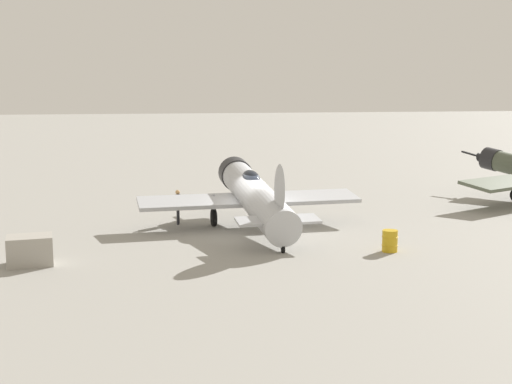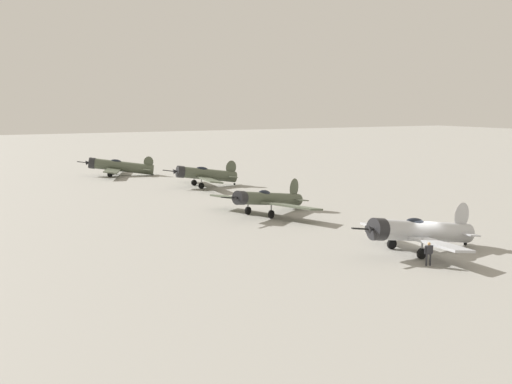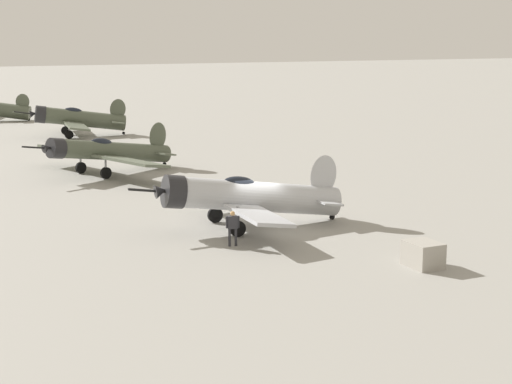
{
  "view_description": "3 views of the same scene",
  "coord_description": "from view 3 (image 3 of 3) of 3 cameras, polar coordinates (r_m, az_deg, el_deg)",
  "views": [
    {
      "loc": [
        28.05,
        -7.77,
        6.12
      ],
      "look_at": [
        -0.0,
        0.0,
        1.8
      ],
      "focal_mm": 45.57,
      "sensor_mm": 36.0,
      "label": 1
    },
    {
      "loc": [
        -31.38,
        -32.49,
        11.02
      ],
      "look_at": [
        -1.99,
        23.42,
        1.6
      ],
      "focal_mm": 41.27,
      "sensor_mm": 36.0,
      "label": 2
    },
    {
      "loc": [
        -16.48,
        -38.37,
        9.9
      ],
      "look_at": [
        -0.0,
        0.0,
        1.8
      ],
      "focal_mm": 58.96,
      "sensor_mm": 36.0,
      "label": 3
    }
  ],
  "objects": [
    {
      "name": "ground_crew_mechanic",
      "position": [
        38.87,
        -1.6,
        -2.25
      ],
      "size": [
        0.63,
        0.32,
        1.66
      ],
      "rotation": [
        0.0,
        0.0,
        1.34
      ],
      "color": "#2D2D33",
      "rests_on": "ground_plane"
    },
    {
      "name": "airplane_mid_apron",
      "position": [
        59.1,
        -10.1,
        2.72
      ],
      "size": [
        11.11,
        12.98,
        3.37
      ],
      "rotation": [
        0.0,
        0.0,
        3.51
      ],
      "color": "#4C5442",
      "rests_on": "ground_plane"
    },
    {
      "name": "ground_plane",
      "position": [
        42.92,
        0.0,
        -2.36
      ],
      "size": [
        400.0,
        400.0,
        0.0
      ],
      "primitive_type": "plane",
      "color": "gray"
    },
    {
      "name": "airplane_far_line",
      "position": [
        80.8,
        -12.05,
        4.89
      ],
      "size": [
        10.35,
        13.01,
        3.5
      ],
      "rotation": [
        0.0,
        0.0,
        3.06
      ],
      "color": "#4C5442",
      "rests_on": "ground_plane"
    },
    {
      "name": "fuel_drum",
      "position": [
        48.6,
        3.82,
        -0.28
      ],
      "size": [
        0.65,
        0.65,
        0.87
      ],
      "color": "gold",
      "rests_on": "ground_plane"
    },
    {
      "name": "equipment_crate",
      "position": [
        36.35,
        11.26,
        -4.16
      ],
      "size": [
        1.3,
        1.65,
        1.08
      ],
      "rotation": [
        0.0,
        0.0,
        4.76
      ],
      "color": "#9E998E",
      "rests_on": "ground_plane"
    },
    {
      "name": "airplane_foreground",
      "position": [
        42.4,
        -0.62,
        -0.31
      ],
      "size": [
        11.25,
        10.5,
        3.56
      ],
      "rotation": [
        0.0,
        0.0,
        3.12
      ],
      "color": "#B7BABF",
      "rests_on": "ground_plane"
    }
  ]
}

